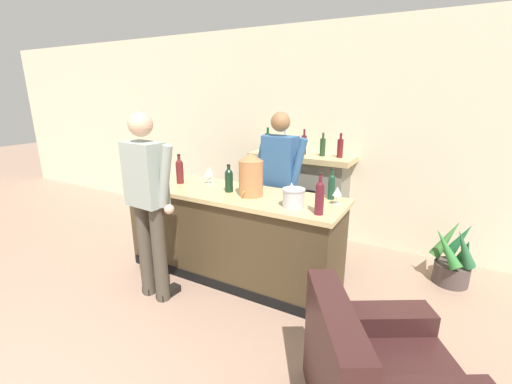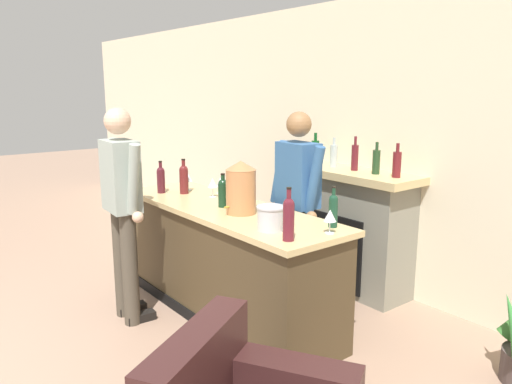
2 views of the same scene
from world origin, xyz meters
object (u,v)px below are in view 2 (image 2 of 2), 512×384
(wine_glass_mid_counter, at_px, (188,178))
(wine_bottle_cabernet_heavy, at_px, (161,179))
(wine_glass_back_row, at_px, (213,183))
(wine_glass_near_bucket, at_px, (220,182))
(wine_bottle_burgundy_dark, at_px, (289,217))
(wine_bottle_merlot_tall, at_px, (184,178))
(fireplace_stone, at_px, (351,228))
(wine_glass_front_right, at_px, (285,207))
(copper_dispenser, at_px, (241,187))
(person_customer, at_px, (123,206))
(wine_glass_front_left, at_px, (330,216))
(ice_bucket_steel, at_px, (271,218))
(wine_bottle_port_short, at_px, (223,192))
(wine_bottle_riesling_slim, at_px, (333,209))
(person_bartender, at_px, (297,203))

(wine_glass_mid_counter, bearing_deg, wine_bottle_cabernet_heavy, -101.47)
(wine_glass_back_row, xyz_separation_m, wine_glass_mid_counter, (-0.40, -0.02, -0.00))
(wine_glass_near_bucket, xyz_separation_m, wine_glass_mid_counter, (-0.32, -0.16, 0.02))
(wine_bottle_burgundy_dark, relative_size, wine_glass_near_bucket, 2.25)
(wine_bottle_merlot_tall, bearing_deg, fireplace_stone, 54.01)
(wine_glass_front_right, relative_size, wine_glass_near_bucket, 0.99)
(fireplace_stone, height_order, copper_dispenser, fireplace_stone)
(person_customer, relative_size, wine_glass_front_right, 11.42)
(person_customer, bearing_deg, wine_glass_front_left, 29.06)
(wine_bottle_merlot_tall, bearing_deg, ice_bucket_steel, -5.57)
(wine_glass_near_bucket, bearing_deg, wine_glass_mid_counter, -153.95)
(wine_bottle_port_short, bearing_deg, wine_glass_front_right, 9.95)
(wine_bottle_burgundy_dark, relative_size, wine_glass_front_right, 2.27)
(wine_glass_front_right, bearing_deg, wine_bottle_merlot_tall, -175.71)
(copper_dispenser, height_order, wine_bottle_merlot_tall, copper_dispenser)
(wine_glass_near_bucket, bearing_deg, wine_glass_front_left, -5.41)
(wine_glass_front_left, bearing_deg, ice_bucket_steel, -140.40)
(ice_bucket_steel, bearing_deg, wine_glass_front_left, 39.60)
(wine_bottle_riesling_slim, height_order, wine_bottle_port_short, wine_bottle_riesling_slim)
(copper_dispenser, xyz_separation_m, wine_glass_front_right, (0.38, 0.12, -0.10))
(wine_bottle_riesling_slim, relative_size, wine_glass_front_right, 1.91)
(wine_glass_mid_counter, bearing_deg, person_customer, -66.94)
(person_customer, bearing_deg, copper_dispenser, 44.97)
(wine_bottle_riesling_slim, relative_size, wine_bottle_burgundy_dark, 0.84)
(wine_bottle_burgundy_dark, distance_m, wine_glass_near_bucket, 1.54)
(copper_dispenser, bearing_deg, ice_bucket_steel, -12.64)
(person_bartender, bearing_deg, wine_glass_front_right, -52.40)
(wine_bottle_burgundy_dark, bearing_deg, wine_bottle_cabernet_heavy, 178.26)
(wine_bottle_riesling_slim, distance_m, wine_glass_front_right, 0.37)
(wine_bottle_burgundy_dark, height_order, wine_glass_front_right, wine_bottle_burgundy_dark)
(wine_bottle_port_short, distance_m, wine_glass_front_left, 1.08)
(wine_glass_mid_counter, bearing_deg, wine_glass_front_left, 0.36)
(person_bartender, relative_size, copper_dispenser, 4.13)
(fireplace_stone, bearing_deg, person_bartender, -87.91)
(copper_dispenser, bearing_deg, wine_glass_front_left, 10.30)
(copper_dispenser, bearing_deg, wine_glass_back_row, 166.49)
(wine_bottle_port_short, xyz_separation_m, wine_glass_mid_counter, (-0.77, 0.12, -0.01))
(ice_bucket_steel, height_order, wine_bottle_merlot_tall, wine_bottle_merlot_tall)
(wine_bottle_cabernet_heavy, bearing_deg, wine_glass_back_row, 31.42)
(wine_bottle_port_short, relative_size, wine_glass_mid_counter, 1.69)
(wine_glass_front_left, bearing_deg, wine_glass_front_right, -177.02)
(person_customer, relative_size, wine_bottle_riesling_slim, 5.99)
(wine_bottle_riesling_slim, bearing_deg, wine_glass_near_bucket, 179.45)
(wine_glass_near_bucket, relative_size, wine_glass_mid_counter, 0.94)
(fireplace_stone, height_order, wine_glass_mid_counter, fireplace_stone)
(fireplace_stone, xyz_separation_m, wine_bottle_cabernet_heavy, (-1.09, -1.44, 0.49))
(wine_bottle_burgundy_dark, bearing_deg, person_customer, -160.81)
(wine_bottle_cabernet_heavy, bearing_deg, person_customer, -54.24)
(ice_bucket_steel, distance_m, wine_glass_back_row, 1.16)
(person_customer, xyz_separation_m, wine_glass_mid_counter, (-0.35, 0.82, 0.09))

